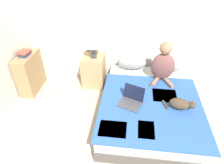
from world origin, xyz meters
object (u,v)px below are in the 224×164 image
object	(u,v)px
table_lamp	(93,43)
book_stack_top	(24,53)
pillow_near	(132,62)
nightstand	(94,71)
cat_tabby	(181,104)
person_sitting	(163,64)
bookshelf	(30,73)
bed	(149,107)
pillow_far	(168,64)
laptop_open	(131,100)

from	to	relation	value
table_lamp	book_stack_top	size ratio (longest dim) A/B	1.60
pillow_near	nightstand	bearing A→B (deg)	-175.51
nightstand	book_stack_top	size ratio (longest dim) A/B	2.46
cat_tabby	nightstand	xyz separation A→B (m)	(-1.56, 1.02, -0.17)
person_sitting	bookshelf	bearing A→B (deg)	-178.33
bed	nightstand	distance (m)	1.39
bed	cat_tabby	world-z (taller)	cat_tabby
pillow_near	bookshelf	distance (m)	2.02
pillow_far	laptop_open	world-z (taller)	pillow_far
bed	laptop_open	bearing A→B (deg)	-152.27
pillow_far	book_stack_top	distance (m)	2.72
cat_tabby	nightstand	distance (m)	1.87
nightstand	bookshelf	world-z (taller)	bookshelf
pillow_far	table_lamp	bearing A→B (deg)	-177.40
table_lamp	pillow_far	bearing A→B (deg)	2.60
nightstand	table_lamp	size ratio (longest dim) A/B	1.53
pillow_near	laptop_open	size ratio (longest dim) A/B	1.32
bed	book_stack_top	bearing A→B (deg)	168.07
bed	person_sitting	size ratio (longest dim) A/B	2.78
book_stack_top	bookshelf	bearing A→B (deg)	106.11
pillow_near	nightstand	world-z (taller)	pillow_near
pillow_near	cat_tabby	bearing A→B (deg)	-53.89
laptop_open	person_sitting	bearing A→B (deg)	75.99
table_lamp	bookshelf	distance (m)	1.39
table_lamp	bookshelf	xyz separation A→B (m)	(-1.23, -0.31, -0.57)
person_sitting	book_stack_top	bearing A→B (deg)	-178.27
person_sitting	cat_tabby	xyz separation A→B (m)	(0.23, -0.78, -0.22)
bookshelf	book_stack_top	size ratio (longest dim) A/B	2.96
cat_tabby	pillow_near	bearing A→B (deg)	136.63
person_sitting	bed	bearing A→B (deg)	-110.03
bed	book_stack_top	distance (m)	2.46
nightstand	book_stack_top	xyz separation A→B (m)	(-1.21, -0.32, 0.50)
pillow_far	nightstand	distance (m)	1.49
pillow_far	bookshelf	distance (m)	2.71
person_sitting	laptop_open	bearing A→B (deg)	-125.55
cat_tabby	book_stack_top	bearing A→B (deg)	176.29
pillow_far	person_sitting	xyz separation A→B (m)	(-0.15, -0.30, 0.17)
laptop_open	nightstand	world-z (taller)	laptop_open
bed	pillow_near	world-z (taller)	pillow_near
bed	bookshelf	distance (m)	2.39
person_sitting	table_lamp	world-z (taller)	person_sitting
table_lamp	bed	bearing A→B (deg)	-36.16
table_lamp	bookshelf	bearing A→B (deg)	-165.78
bed	pillow_near	size ratio (longest dim) A/B	3.60
nightstand	bookshelf	size ratio (longest dim) A/B	0.83
bed	nightstand	xyz separation A→B (m)	(-1.12, 0.81, 0.13)
pillow_far	nightstand	xyz separation A→B (m)	(-1.48, -0.06, -0.22)
pillow_near	bed	bearing A→B (deg)	-68.04
person_sitting	bookshelf	distance (m)	2.56
laptop_open	bookshelf	distance (m)	2.12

